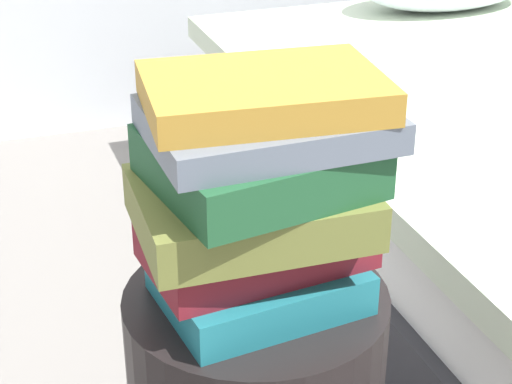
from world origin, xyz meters
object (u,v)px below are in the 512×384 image
at_px(book_forest, 258,161).
at_px(book_teal, 258,283).
at_px(book_maroon, 255,244).
at_px(book_ochre, 264,92).
at_px(book_olive, 250,207).
at_px(book_slate, 267,123).

bearing_deg(book_forest, book_teal, -112.22).
relative_size(book_maroon, book_ochre, 1.00).
bearing_deg(book_teal, book_ochre, 7.76).
xyz_separation_m(book_olive, book_slate, (0.02, -0.00, 0.10)).
distance_m(book_teal, book_ochre, 0.24).
height_order(book_maroon, book_slate, book_slate).
bearing_deg(book_ochre, book_slate, -36.88).
xyz_separation_m(book_teal, book_maroon, (-0.00, 0.01, 0.05)).
bearing_deg(book_forest, book_ochre, -31.17).
height_order(book_slate, book_ochre, book_ochre).
distance_m(book_teal, book_forest, 0.16).
bearing_deg(book_maroon, book_forest, -38.90).
xyz_separation_m(book_olive, book_ochre, (0.02, -0.00, 0.14)).
bearing_deg(book_maroon, book_olive, -161.48).
relative_size(book_maroon, book_olive, 0.99).
height_order(book_maroon, book_forest, book_forest).
bearing_deg(book_maroon, book_teal, -76.06).
distance_m(book_olive, book_ochre, 0.14).
distance_m(book_olive, book_slate, 0.10).
relative_size(book_forest, book_slate, 0.88).
distance_m(book_olive, book_forest, 0.06).
distance_m(book_maroon, book_slate, 0.15).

